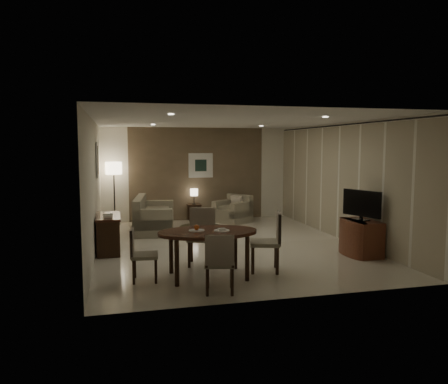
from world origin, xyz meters
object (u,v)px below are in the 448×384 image
object	(u,v)px
chair_far	(201,237)
chair_left	(145,255)
console_desk	(109,233)
side_table	(194,213)
sofa	(154,214)
tv_cabinet	(361,238)
chair_near	(220,262)
armchair	(232,209)
floor_lamp	(114,194)
chair_right	(265,242)
dining_table	(208,254)

from	to	relation	value
chair_far	chair_left	distance (m)	1.29
console_desk	side_table	bearing A→B (deg)	54.14
chair_left	sofa	bearing A→B (deg)	-1.32
console_desk	tv_cabinet	distance (m)	5.11
tv_cabinet	chair_near	size ratio (longest dim) A/B	1.00
console_desk	armchair	world-z (taller)	armchair
console_desk	chair_far	xyz separation A→B (m)	(1.66, -1.45, 0.14)
chair_near	chair_left	bearing A→B (deg)	-24.95
chair_far	side_table	world-z (taller)	chair_far
console_desk	floor_lamp	bearing A→B (deg)	87.99
armchair	chair_left	bearing A→B (deg)	-62.88
tv_cabinet	chair_left	bearing A→B (deg)	-171.03
chair_left	side_table	xyz separation A→B (m)	(1.75, 5.43, -0.18)
chair_left	chair_right	size ratio (longest dim) A/B	0.83
tv_cabinet	chair_far	bearing A→B (deg)	179.17
chair_near	sofa	bearing A→B (deg)	-70.76
chair_left	armchair	size ratio (longest dim) A/B	0.99
chair_left	chair_right	bearing A→B (deg)	-82.60
chair_left	armchair	distance (m)	5.66
console_desk	armchair	distance (m)	4.35
sofa	chair_right	bearing A→B (deg)	-151.36
sofa	armchair	size ratio (longest dim) A/B	2.16
chair_right	floor_lamp	size ratio (longest dim) A/B	0.60
armchair	console_desk	bearing A→B (deg)	-84.23
armchair	side_table	bearing A→B (deg)	-149.29
chair_near	chair_right	size ratio (longest dim) A/B	0.87
chair_near	floor_lamp	bearing A→B (deg)	-63.05
chair_left	side_table	world-z (taller)	chair_left
armchair	floor_lamp	distance (m)	3.32
chair_far	sofa	world-z (taller)	chair_far
console_desk	chair_far	distance (m)	2.21
chair_right	tv_cabinet	bearing A→B (deg)	122.29
tv_cabinet	chair_right	distance (m)	2.34
tv_cabinet	floor_lamp	xyz separation A→B (m)	(-4.78, 4.67, 0.52)
chair_near	floor_lamp	size ratio (longest dim) A/B	0.52
console_desk	chair_near	size ratio (longest dim) A/B	1.33
tv_cabinet	chair_right	xyz separation A→B (m)	(-2.25, -0.61, 0.17)
chair_near	chair_right	world-z (taller)	chair_right
chair_near	floor_lamp	distance (m)	6.36
tv_cabinet	floor_lamp	bearing A→B (deg)	135.68
tv_cabinet	chair_near	xyz separation A→B (m)	(-3.25, -1.49, 0.10)
dining_table	sofa	xyz separation A→B (m)	(-0.52, 4.17, 0.05)
chair_right	console_desk	bearing A→B (deg)	-111.66
dining_table	chair_near	size ratio (longest dim) A/B	1.83
chair_near	chair_far	size ratio (longest dim) A/B	0.88
chair_far	armchair	size ratio (longest dim) A/B	1.18
tv_cabinet	chair_right	bearing A→B (deg)	-164.70
side_table	chair_right	bearing A→B (deg)	-86.86
tv_cabinet	chair_left	xyz separation A→B (m)	(-4.30, -0.68, 0.08)
dining_table	chair_near	world-z (taller)	chair_near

